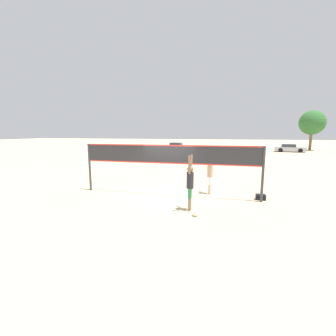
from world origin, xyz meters
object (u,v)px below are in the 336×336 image
object	(u,v)px
player_spiker	(190,182)
parked_car_mid	(177,147)
gear_bag	(261,197)
volleyball_net	(168,159)
player_blocker	(210,172)
parked_car_near	(290,148)
tree_left_cluster	(312,123)
volleyball	(195,213)

from	to	relation	value
player_spiker	parked_car_mid	xyz separation A→B (m)	(-6.84, 29.81, -0.56)
gear_bag	volleyball_net	bearing A→B (deg)	-175.57
parked_car_mid	volleyball_net	bearing A→B (deg)	-73.58
player_blocker	parked_car_near	xyz separation A→B (m)	(10.91, 29.01, -0.56)
player_spiker	parked_car_mid	distance (m)	30.59
volleyball_net	parked_car_near	xyz separation A→B (m)	(12.89, 29.81, -1.27)
parked_car_near	player_blocker	bearing A→B (deg)	-102.40
gear_bag	parked_car_near	size ratio (longest dim) A/B	0.09
volleyball_net	parked_car_near	size ratio (longest dim) A/B	1.86
player_blocker	gear_bag	distance (m)	2.63
parked_car_near	tree_left_cluster	bearing A→B (deg)	55.51
volleyball	gear_bag	world-z (taller)	gear_bag
parked_car_near	parked_car_mid	xyz separation A→B (m)	(-18.35, -1.89, 0.04)
volleyball	parked_car_mid	world-z (taller)	parked_car_mid
player_blocker	volleyball	bearing A→B (deg)	-5.20
player_spiker	gear_bag	size ratio (longest dim) A/B	5.24
volleyball_net	tree_left_cluster	bearing A→B (deg)	63.36
gear_bag	player_blocker	bearing A→B (deg)	169.12
parked_car_near	parked_car_mid	size ratio (longest dim) A/B	1.08
volleyball	parked_car_near	distance (m)	34.18
player_spiker	parked_car_mid	size ratio (longest dim) A/B	0.51
gear_bag	tree_left_cluster	bearing A→B (deg)	69.20
volleyball	tree_left_cluster	bearing A→B (deg)	67.07
gear_bag	volleyball	bearing A→B (deg)	-133.56
parked_car_mid	volleyball	bearing A→B (deg)	-71.43
player_spiker	parked_car_near	bearing A→B (deg)	-19.95
gear_bag	tree_left_cluster	xyz separation A→B (m)	(13.06, 34.38, 4.72)
player_blocker	tree_left_cluster	size ratio (longest dim) A/B	0.31
volleyball_net	gear_bag	world-z (taller)	volleyball_net
player_spiker	tree_left_cluster	xyz separation A→B (m)	(16.04, 36.62, 3.66)
gear_bag	parked_car_mid	bearing A→B (deg)	109.61
volleyball	gear_bag	xyz separation A→B (m)	(2.68, 2.82, 0.02)
volleyball	parked_car_mid	size ratio (longest dim) A/B	0.05
player_spiker	gear_bag	distance (m)	3.87
volleyball_net	gear_bag	xyz separation A→B (m)	(4.36, 0.34, -1.72)
volleyball_net	player_blocker	distance (m)	2.25
volleyball_net	tree_left_cluster	xyz separation A→B (m)	(17.42, 34.72, 3.00)
parked_car_near	parked_car_mid	bearing A→B (deg)	-165.91
player_blocker	volleyball	size ratio (longest dim) A/B	9.96
parked_car_near	tree_left_cluster	world-z (taller)	tree_left_cluster
player_blocker	tree_left_cluster	xyz separation A→B (m)	(15.44, 33.92, 3.71)
volleyball_net	player_spiker	size ratio (longest dim) A/B	3.94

